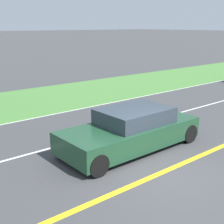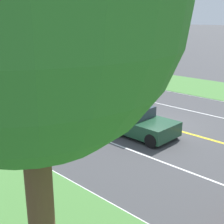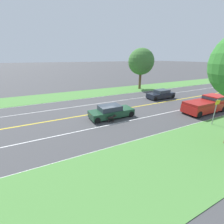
{
  "view_description": "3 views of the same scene",
  "coord_description": "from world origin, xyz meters",
  "px_view_note": "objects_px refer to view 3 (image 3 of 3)",
  "views": [
    {
      "loc": [
        -5.08,
        5.97,
        3.89
      ],
      "look_at": [
        2.54,
        -0.35,
        1.11
      ],
      "focal_mm": 50.0,
      "sensor_mm": 36.0,
      "label": 1
    },
    {
      "loc": [
        12.93,
        9.01,
        5.5
      ],
      "look_at": [
        2.45,
        -1.16,
        1.03
      ],
      "focal_mm": 50.0,
      "sensor_mm": 36.0,
      "label": 2
    },
    {
      "loc": [
        15.26,
        -7.14,
        6.09
      ],
      "look_at": [
        2.41,
        -0.73,
        0.82
      ],
      "focal_mm": 24.0,
      "sensor_mm": 36.0,
      "label": 3
    }
  ],
  "objects_px": {
    "pickup_truck": "(206,104)",
    "oncoming_car": "(161,94)",
    "dog": "(112,118)",
    "ego_car": "(111,112)",
    "roadside_tree_left_near": "(141,62)",
    "street_sign": "(216,109)"
  },
  "relations": [
    {
      "from": "pickup_truck",
      "to": "oncoming_car",
      "type": "xyz_separation_m",
      "value": [
        -7.05,
        -0.22,
        -0.3
      ]
    },
    {
      "from": "oncoming_car",
      "to": "street_sign",
      "type": "xyz_separation_m",
      "value": [
        9.6,
        -2.56,
        0.92
      ]
    },
    {
      "from": "roadside_tree_left_near",
      "to": "street_sign",
      "type": "relative_size",
      "value": 3.15
    },
    {
      "from": "pickup_truck",
      "to": "roadside_tree_left_near",
      "type": "xyz_separation_m",
      "value": [
        -14.73,
        1.37,
        4.32
      ]
    },
    {
      "from": "pickup_truck",
      "to": "ego_car",
      "type": "bearing_deg",
      "value": -108.01
    },
    {
      "from": "roadside_tree_left_near",
      "to": "oncoming_car",
      "type": "bearing_deg",
      "value": -11.7
    },
    {
      "from": "ego_car",
      "to": "dog",
      "type": "relative_size",
      "value": 4.14
    },
    {
      "from": "pickup_truck",
      "to": "roadside_tree_left_near",
      "type": "height_order",
      "value": "roadside_tree_left_near"
    },
    {
      "from": "roadside_tree_left_near",
      "to": "street_sign",
      "type": "bearing_deg",
      "value": -13.49
    },
    {
      "from": "pickup_truck",
      "to": "oncoming_car",
      "type": "relative_size",
      "value": 1.27
    },
    {
      "from": "dog",
      "to": "roadside_tree_left_near",
      "type": "xyz_separation_m",
      "value": [
        -12.45,
        12.52,
        4.8
      ]
    },
    {
      "from": "oncoming_car",
      "to": "roadside_tree_left_near",
      "type": "bearing_deg",
      "value": -11.7
    },
    {
      "from": "dog",
      "to": "roadside_tree_left_near",
      "type": "bearing_deg",
      "value": 143.58
    },
    {
      "from": "pickup_truck",
      "to": "roadside_tree_left_near",
      "type": "bearing_deg",
      "value": 174.7
    },
    {
      "from": "oncoming_car",
      "to": "dog",
      "type": "bearing_deg",
      "value": 113.58
    },
    {
      "from": "ego_car",
      "to": "dog",
      "type": "bearing_deg",
      "value": -22.95
    },
    {
      "from": "pickup_truck",
      "to": "dog",
      "type": "bearing_deg",
      "value": -101.57
    },
    {
      "from": "dog",
      "to": "pickup_truck",
      "type": "height_order",
      "value": "pickup_truck"
    },
    {
      "from": "ego_car",
      "to": "oncoming_car",
      "type": "distance_m",
      "value": 11.03
    },
    {
      "from": "ego_car",
      "to": "street_sign",
      "type": "bearing_deg",
      "value": 52.65
    },
    {
      "from": "ego_car",
      "to": "roadside_tree_left_near",
      "type": "relative_size",
      "value": 0.61
    },
    {
      "from": "ego_car",
      "to": "pickup_truck",
      "type": "relative_size",
      "value": 0.86
    }
  ]
}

